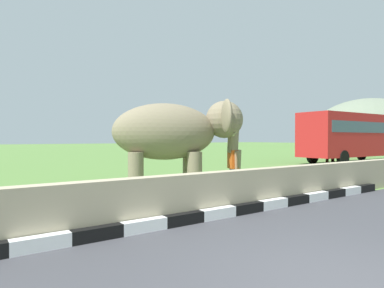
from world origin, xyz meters
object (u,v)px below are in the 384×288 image
object	(u,v)px
cow_near	(330,151)
bus_red	(353,134)
elephant	(176,133)
person_handler	(233,165)

from	to	relation	value
cow_near	bus_red	bearing A→B (deg)	-8.98
elephant	cow_near	bearing A→B (deg)	17.03
bus_red	elephant	bearing A→B (deg)	-166.20
bus_red	cow_near	distance (m)	2.70
elephant	cow_near	world-z (taller)	elephant
elephant	bus_red	bearing A→B (deg)	13.80
person_handler	bus_red	distance (m)	17.44
elephant	person_handler	size ratio (longest dim) A/B	2.42
elephant	person_handler	world-z (taller)	elephant
person_handler	cow_near	xyz separation A→B (m)	(14.22, 5.58, -0.06)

